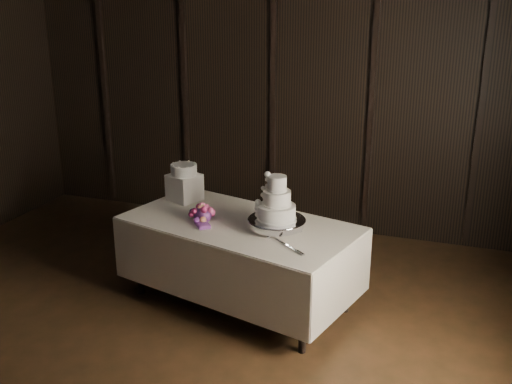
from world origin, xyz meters
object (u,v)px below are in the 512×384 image
object	(u,v)px
wedding_cake	(273,203)
bouquet	(203,214)
display_table	(240,259)
cake_stand	(277,224)
box_pedestal	(185,187)
small_cake	(184,170)

from	to	relation	value
wedding_cake	bouquet	bearing A→B (deg)	-176.48
display_table	bouquet	xyz separation A→B (m)	(-0.31, -0.06, 0.40)
cake_stand	box_pedestal	world-z (taller)	box_pedestal
box_pedestal	small_cake	xyz separation A→B (m)	(0.00, 0.00, 0.17)
bouquet	box_pedestal	size ratio (longest dim) A/B	1.47
wedding_cake	box_pedestal	world-z (taller)	wedding_cake
display_table	wedding_cake	size ratio (longest dim) A/B	5.87
box_pedestal	small_cake	bearing A→B (deg)	0.00
wedding_cake	small_cake	bearing A→B (deg)	160.61
cake_stand	small_cake	bearing A→B (deg)	158.10
cake_stand	box_pedestal	distance (m)	1.13
display_table	cake_stand	size ratio (longest dim) A/B	4.52
cake_stand	small_cake	size ratio (longest dim) A/B	1.99
display_table	small_cake	size ratio (longest dim) A/B	8.98
cake_stand	wedding_cake	distance (m)	0.19
display_table	small_cake	distance (m)	1.02
small_cake	display_table	bearing A→B (deg)	-28.12
display_table	cake_stand	xyz separation A→B (m)	(0.35, -0.05, 0.39)
bouquet	cake_stand	bearing A→B (deg)	1.08
display_table	bouquet	size ratio (longest dim) A/B	5.71
bouquet	small_cake	distance (m)	0.62
cake_stand	bouquet	bearing A→B (deg)	-178.92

